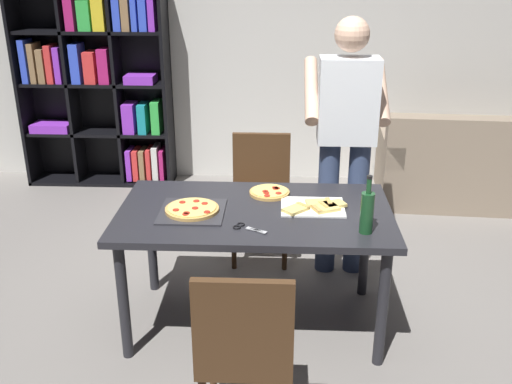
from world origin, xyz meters
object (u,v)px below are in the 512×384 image
Objects in this scene: bookshelf at (100,80)px; person_serving_pizza at (346,134)px; pepperoni_pizza_on_tray at (192,210)px; wine_bottle at (367,211)px; dining_table at (255,223)px; second_pizza_plain at (270,192)px; chair_near_camera at (245,346)px; chair_far_side at (261,189)px; couch at (476,170)px; kitchen_scissors at (245,227)px.

bookshelf is 2.72m from person_serving_pizza.
wine_bottle reaches higher than pepperoni_pizza_on_tray.
second_pizza_plain reaches higher than dining_table.
dining_table is 0.27m from second_pizza_plain.
bookshelf reaches higher than chair_near_camera.
wine_bottle is at bearing -44.55° from second_pizza_plain.
pepperoni_pizza_on_tray is 1.15× the size of wine_bottle.
person_serving_pizza is at bearing -21.18° from chair_far_side.
person_serving_pizza is at bearing 70.77° from chair_near_camera.
dining_table is 0.89× the size of couch.
couch is 2.99m from kitchen_scissors.
chair_far_side is 0.78m from person_serving_pizza.
chair_near_camera is (-0.00, -0.92, -0.16)m from dining_table.
dining_table is 2.77m from couch.
pepperoni_pizza_on_tray is (-0.92, -0.75, -0.23)m from person_serving_pizza.
pepperoni_pizza_on_tray reaches higher than second_pizza_plain.
kitchen_scissors is at bearing -31.88° from pepperoni_pizza_on_tray.
pepperoni_pizza_on_tray is at bearing -140.69° from person_serving_pizza.
wine_bottle is at bearing -120.16° from couch.
couch is (1.90, 2.91, -0.21)m from chair_near_camera.
pepperoni_pizza_on_tray is at bearing 111.78° from chair_near_camera.
person_serving_pizza is (0.57, -0.22, 0.49)m from chair_far_side.
person_serving_pizza is 4.83× the size of pepperoni_pizza_on_tray.
wine_bottle is (2.16, -2.64, -0.14)m from bookshelf.
wine_bottle is at bearing 48.39° from chair_near_camera.
wine_bottle is 0.73m from second_pizza_plain.
dining_table is at bearing 156.29° from wine_bottle.
chair_near_camera is 1.79m from person_serving_pizza.
dining_table is 1.72× the size of chair_near_camera.
dining_table is 6.37× the size of second_pizza_plain.
kitchen_scissors is (-0.04, -0.24, 0.09)m from dining_table.
dining_table is at bearing 90.00° from chair_near_camera.
bookshelf is (-1.57, 1.46, 0.49)m from chair_far_side.
chair_near_camera is 2.85× the size of wine_bottle.
bookshelf is (-1.57, 3.30, 0.49)m from chair_near_camera.
bookshelf is at bearing 123.45° from dining_table.
bookshelf reaches higher than dining_table.
couch is 5.54× the size of wine_bottle.
pepperoni_pizza_on_tray is at bearing -172.25° from dining_table.
pepperoni_pizza_on_tray reaches higher than kitchen_scissors.
person_serving_pizza reaches higher than pepperoni_pizza_on_tray.
couch is at bearing 59.84° from wine_bottle.
chair_near_camera is 1.20m from second_pizza_plain.
chair_near_camera is at bearing -90.00° from dining_table.
person_serving_pizza is 7.19× the size of second_pizza_plain.
chair_near_camera is 2.49× the size of pepperoni_pizza_on_tray.
couch is at bearing 42.17° from pepperoni_pizza_on_tray.
wine_bottle reaches higher than couch.
pepperoni_pizza_on_tray is (-0.35, -0.97, 0.25)m from chair_far_side.
kitchen_scissors is at bearing -122.77° from person_serving_pizza.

